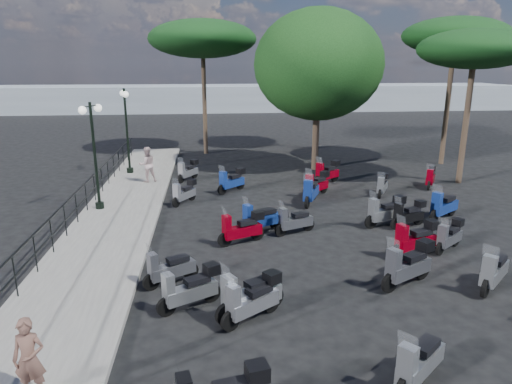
{
  "coord_description": "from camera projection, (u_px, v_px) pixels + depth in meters",
  "views": [
    {
      "loc": [
        -3.0,
        -12.67,
        5.71
      ],
      "look_at": [
        -1.36,
        3.1,
        1.2
      ],
      "focal_mm": 32.0,
      "sensor_mm": 36.0,
      "label": 1
    }
  ],
  "objects": [
    {
      "name": "scooter_10",
      "position": [
        260.0,
        219.0,
        15.76
      ],
      "size": [
        1.61,
        0.97,
        1.4
      ],
      "rotation": [
        0.0,
        0.0,
        2.05
      ],
      "color": "black",
      "rests_on": "ground"
    },
    {
      "name": "sidewalk",
      "position": [
        112.0,
        227.0,
        16.18
      ],
      "size": [
        3.0,
        30.0,
        0.15
      ],
      "primitive_type": "cube",
      "color": "slate",
      "rests_on": "ground"
    },
    {
      "name": "scooter_3",
      "position": [
        242.0,
        229.0,
        14.82
      ],
      "size": [
        1.58,
        0.87,
        1.33
      ],
      "rotation": [
        0.0,
        0.0,
        1.97
      ],
      "color": "black",
      "rests_on": "ground"
    },
    {
      "name": "scooter_13",
      "position": [
        418.0,
        363.0,
        8.24
      ],
      "size": [
        1.37,
        1.18,
        1.35
      ],
      "rotation": [
        0.0,
        0.0,
        2.27
      ],
      "color": "black",
      "rests_on": "ground"
    },
    {
      "name": "scooter_20",
      "position": [
        493.0,
        272.0,
        11.8
      ],
      "size": [
        1.37,
        1.26,
        1.4
      ],
      "rotation": [
        0.0,
        0.0,
        2.31
      ],
      "color": "black",
      "rests_on": "ground"
    },
    {
      "name": "scooter_4",
      "position": [
        184.0,
        193.0,
        19.05
      ],
      "size": [
        0.99,
        1.34,
        1.22
      ],
      "rotation": [
        0.0,
        0.0,
        2.55
      ],
      "color": "black",
      "rests_on": "ground"
    },
    {
      "name": "scooter_7",
      "position": [
        252.0,
        300.0,
        10.34
      ],
      "size": [
        1.48,
        1.12,
        1.35
      ],
      "rotation": [
        0.0,
        0.0,
        2.18
      ],
      "color": "black",
      "rests_on": "ground"
    },
    {
      "name": "scooter_9",
      "position": [
        294.0,
        222.0,
        15.68
      ],
      "size": [
        1.49,
        0.78,
        1.25
      ],
      "rotation": [
        0.0,
        0.0,
        1.96
      ],
      "color": "black",
      "rests_on": "ground"
    },
    {
      "name": "lamp_post_2",
      "position": [
        127.0,
        125.0,
        23.25
      ],
      "size": [
        0.59,
        1.23,
        4.33
      ],
      "rotation": [
        0.0,
        0.0,
        0.3
      ],
      "color": "black",
      "rests_on": "sidewalk"
    },
    {
      "name": "railing",
      "position": [
        70.0,
        208.0,
        15.64
      ],
      "size": [
        0.04,
        26.04,
        1.1
      ],
      "color": "black",
      "rests_on": "sidewalk"
    },
    {
      "name": "scooter_28",
      "position": [
        382.0,
        186.0,
        20.23
      ],
      "size": [
        0.89,
        1.35,
        1.19
      ],
      "rotation": [
        0.0,
        0.0,
        2.62
      ],
      "color": "black",
      "rests_on": "ground"
    },
    {
      "name": "pine_1",
      "position": [
        455.0,
        36.0,
        24.79
      ],
      "size": [
        5.71,
        5.71,
        8.12
      ],
      "color": "#38281E",
      "rests_on": "ground"
    },
    {
      "name": "scooter_11",
      "position": [
        232.0,
        181.0,
        20.78
      ],
      "size": [
        1.34,
        1.27,
        1.34
      ],
      "rotation": [
        0.0,
        0.0,
        2.32
      ],
      "color": "black",
      "rests_on": "ground"
    },
    {
      "name": "scooter_23",
      "position": [
        327.0,
        173.0,
        22.2
      ],
      "size": [
        1.51,
        1.21,
        1.41
      ],
      "rotation": [
        0.0,
        0.0,
        2.22
      ],
      "color": "black",
      "rests_on": "ground"
    },
    {
      "name": "broadleaf_tree",
      "position": [
        318.0,
        65.0,
        23.82
      ],
      "size": [
        6.78,
        6.78,
        8.47
      ],
      "color": "#38281E",
      "rests_on": "ground"
    },
    {
      "name": "scooter_21",
      "position": [
        443.0,
        206.0,
        17.11
      ],
      "size": [
        1.57,
        1.15,
        1.46
      ],
      "rotation": [
        0.0,
        0.0,
        2.18
      ],
      "color": "black",
      "rests_on": "ground"
    },
    {
      "name": "ground",
      "position": [
        310.0,
        256.0,
        13.98
      ],
      "size": [
        120.0,
        120.0,
        0.0
      ],
      "primitive_type": "plane",
      "color": "black",
      "rests_on": "ground"
    },
    {
      "name": "scooter_5",
      "position": [
        188.0,
        171.0,
        22.81
      ],
      "size": [
        1.03,
        1.39,
        1.27
      ],
      "rotation": [
        0.0,
        0.0,
        2.55
      ],
      "color": "black",
      "rests_on": "ground"
    },
    {
      "name": "scooter_19",
      "position": [
        408.0,
        266.0,
        11.99
      ],
      "size": [
        1.7,
        1.09,
        1.48
      ],
      "rotation": [
        0.0,
        0.0,
        2.07
      ],
      "color": "black",
      "rests_on": "ground"
    },
    {
      "name": "lamp_post_1",
      "position": [
        94.0,
        149.0,
        17.41
      ],
      "size": [
        0.65,
        1.15,
        4.15
      ],
      "rotation": [
        0.0,
        0.0,
        -0.4
      ],
      "color": "black",
      "rests_on": "sidewalk"
    },
    {
      "name": "pine_2",
      "position": [
        203.0,
        39.0,
        27.83
      ],
      "size": [
        6.65,
        6.65,
        8.27
      ],
      "color": "#38281E",
      "rests_on": "ground"
    },
    {
      "name": "scooter_22",
      "position": [
        408.0,
        215.0,
        16.3
      ],
      "size": [
        1.47,
        0.77,
        1.22
      ],
      "rotation": [
        0.0,
        0.0,
        1.94
      ],
      "color": "black",
      "rests_on": "ground"
    },
    {
      "name": "pine_3",
      "position": [
        475.0,
        50.0,
        20.78
      ],
      "size": [
        5.18,
        5.18,
        7.21
      ],
      "color": "#38281E",
      "rests_on": "ground"
    },
    {
      "name": "pedestrian_far",
      "position": [
        147.0,
        164.0,
        21.86
      ],
      "size": [
        1.01,
        0.91,
        1.71
      ],
      "primitive_type": "imported",
      "rotation": [
        0.0,
        0.0,
        3.53
      ],
      "color": "#C0A3A4",
      "rests_on": "sidewalk"
    },
    {
      "name": "scooter_16",
      "position": [
        311.0,
        192.0,
        18.95
      ],
      "size": [
        0.98,
        1.72,
        1.47
      ],
      "rotation": [
        0.0,
        0.0,
        2.7
      ],
      "color": "black",
      "rests_on": "ground"
    },
    {
      "name": "woman",
      "position": [
        29.0,
        359.0,
        7.69
      ],
      "size": [
        0.56,
        0.38,
        1.49
      ],
      "primitive_type": "imported",
      "rotation": [
        0.0,
        0.0,
        -0.04
      ],
      "color": "brown",
      "rests_on": "sidewalk"
    },
    {
      "name": "scooter_1",
      "position": [
        190.0,
        289.0,
        10.86
      ],
      "size": [
        1.53,
        0.98,
        1.33
      ],
      "rotation": [
        0.0,
        0.0,
        2.07
      ],
      "color": "black",
      "rests_on": "ground"
    },
    {
      "name": "scooter_15",
      "position": [
        385.0,
        212.0,
        16.42
      ],
      "size": [
        1.67,
        0.85,
        1.39
      ],
      "rotation": [
        0.0,
        0.0,
        1.93
      ],
      "color": "black",
      "rests_on": "ground"
    },
    {
      "name": "pine_0",
      "position": [
        318.0,
        44.0,
        29.56
      ],
      "size": [
        5.81,
        5.81,
        7.92
      ],
      "color": "#38281E",
      "rests_on": "ground"
    },
    {
      "name": "scooter_8",
      "position": [
        249.0,
        296.0,
        10.51
      ],
      "size": [
        1.69,
        1.06,
        1.49
      ],
      "rotation": [
        0.0,
        0.0,
        2.08
      ],
      "color": "black",
      "rests_on": "ground"
    },
    {
      "name": "scooter_2",
      "position": [
        170.0,
        269.0,
        12.06
      ],
      "size": [
        1.44,
        0.93,
        1.28
      ],
      "rotation": [
        0.0,
        0.0,
        2.09
      ],
      "color": "black",
      "rests_on": "ground"
    },
    {
      "name": "scooter_27",
      "position": [
        449.0,
        237.0,
        14.28
      ],
      "size": [
        1.3,
        1.05,
        1.21
      ],
      "rotation": [
        0.0,
        0.0,
        2.22
      ],
      "color": "black",
      "rests_on": "ground"
    },
    {
      "name": "scooter_29",
      "position": [
        430.0,
        178.0,
        21.54
      ],
      "size": [
        0.96,
        1.39,
        1.24
      ],
      "rotation": [
        0.0,
        0.0,
        2.59
      ],
      "color": "black",
      "rests_on": "ground"
    },
    {
      "name": "scooter_14",
      "position": [
        416.0,
        240.0,
        13.83
      ],
      "size": [
        1.7,
        0.84,
        1.41
      ],
      "rotation": [
        0.0,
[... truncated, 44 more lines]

